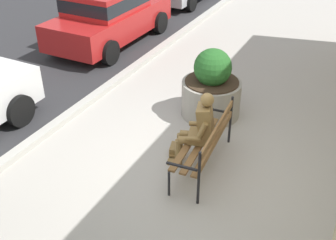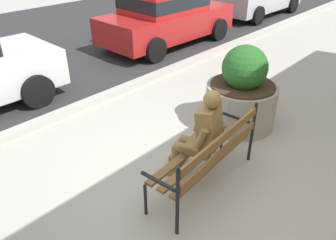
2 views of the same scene
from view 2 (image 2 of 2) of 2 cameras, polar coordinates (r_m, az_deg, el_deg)
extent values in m
plane|color=#ADA8A0|center=(4.53, 3.42, -11.29)|extent=(80.00, 80.00, 0.00)
cube|color=#B2AFA8|center=(6.39, -16.96, 1.47)|extent=(60.00, 0.20, 0.12)
cube|color=brown|center=(4.24, 7.93, -7.07)|extent=(1.70, 0.23, 0.04)
cube|color=brown|center=(4.31, 5.89, -6.19)|extent=(1.70, 0.23, 0.04)
cube|color=brown|center=(4.39, 3.93, -5.33)|extent=(1.70, 0.23, 0.04)
cube|color=brown|center=(4.11, 9.16, -5.65)|extent=(1.70, 0.16, 0.11)
cube|color=brown|center=(3.98, 9.42, -3.09)|extent=(1.70, 0.16, 0.11)
cylinder|color=black|center=(4.02, -3.91, -13.59)|extent=(0.04, 0.04, 0.45)
cylinder|color=black|center=(3.63, 1.64, -14.00)|extent=(0.04, 0.04, 0.95)
cube|color=black|center=(3.65, -1.76, -10.52)|extent=(0.07, 0.48, 0.03)
cylinder|color=black|center=(5.15, 9.32, -2.76)|extent=(0.04, 0.04, 0.45)
cylinder|color=black|center=(4.85, 14.33, -2.14)|extent=(0.04, 0.04, 0.95)
cube|color=black|center=(4.87, 11.72, 0.34)|extent=(0.07, 0.48, 0.03)
cube|color=olive|center=(4.30, 5.68, -4.47)|extent=(0.41, 0.40, 0.16)
cube|color=olive|center=(4.10, 7.19, -1.15)|extent=(0.43, 0.38, 0.55)
sphere|color=olive|center=(3.91, 7.68, 3.55)|extent=(0.22, 0.22, 0.22)
cylinder|color=olive|center=(3.96, 5.74, -3.19)|extent=(0.14, 0.20, 0.29)
cylinder|color=olive|center=(4.09, 3.74, -4.76)|extent=(0.15, 0.28, 0.10)
cylinder|color=olive|center=(4.31, 7.94, -0.29)|extent=(0.14, 0.20, 0.29)
cylinder|color=olive|center=(4.45, 6.15, -1.70)|extent=(0.15, 0.28, 0.10)
cylinder|color=olive|center=(4.30, 3.46, -5.04)|extent=(0.22, 0.39, 0.14)
cylinder|color=olive|center=(4.52, 1.26, -7.23)|extent=(0.11, 0.11, 0.50)
cube|color=olive|center=(4.68, 0.56, -9.12)|extent=(0.17, 0.26, 0.07)
cylinder|color=olive|center=(4.44, 4.41, -3.84)|extent=(0.22, 0.39, 0.14)
cylinder|color=olive|center=(4.65, 2.24, -6.02)|extent=(0.11, 0.11, 0.50)
cube|color=olive|center=(4.80, 1.53, -7.90)|extent=(0.17, 0.26, 0.07)
cube|color=olive|center=(4.88, 1.78, -6.51)|extent=(0.32, 0.25, 0.16)
cylinder|color=gray|center=(5.80, 12.35, 2.53)|extent=(1.19, 1.19, 0.73)
cylinder|color=#38281C|center=(5.64, 12.77, 5.92)|extent=(1.07, 1.07, 0.03)
sphere|color=#235B23|center=(5.53, 13.12, 8.76)|extent=(0.74, 0.74, 0.74)
cylinder|color=black|center=(8.24, -27.04, 8.01)|extent=(0.64, 0.23, 0.64)
cylinder|color=black|center=(6.75, -21.68, 4.68)|extent=(0.64, 0.23, 0.64)
cube|color=#B21E1E|center=(9.92, -0.07, 16.42)|extent=(4.13, 1.78, 0.70)
cube|color=#B21E1E|center=(9.68, -0.73, 20.00)|extent=(2.16, 1.60, 0.60)
cube|color=black|center=(9.68, -0.73, 20.00)|extent=(2.17, 1.62, 0.33)
cylinder|color=black|center=(11.50, 1.56, 16.89)|extent=(0.64, 0.23, 0.64)
cylinder|color=black|center=(10.46, 8.69, 15.19)|extent=(0.64, 0.23, 0.64)
cylinder|color=black|center=(9.76, -9.41, 14.03)|extent=(0.64, 0.23, 0.64)
cylinder|color=black|center=(8.52, -2.23, 11.99)|extent=(0.64, 0.23, 0.64)
cylinder|color=black|center=(14.85, 20.69, 18.18)|extent=(0.64, 0.23, 0.64)
cylinder|color=black|center=(13.40, 8.65, 18.53)|extent=(0.64, 0.23, 0.64)
cylinder|color=black|center=(12.51, 15.20, 17.02)|extent=(0.64, 0.23, 0.64)
camera|label=1|loc=(2.75, -143.45, 5.63)|focal=44.02mm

